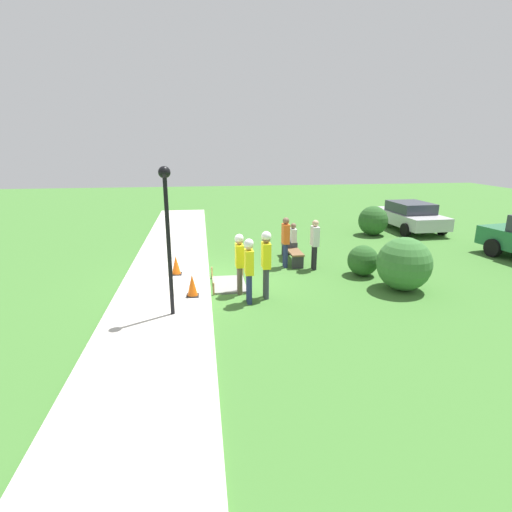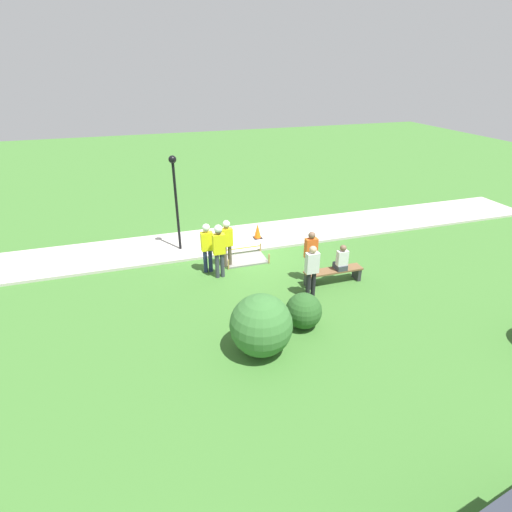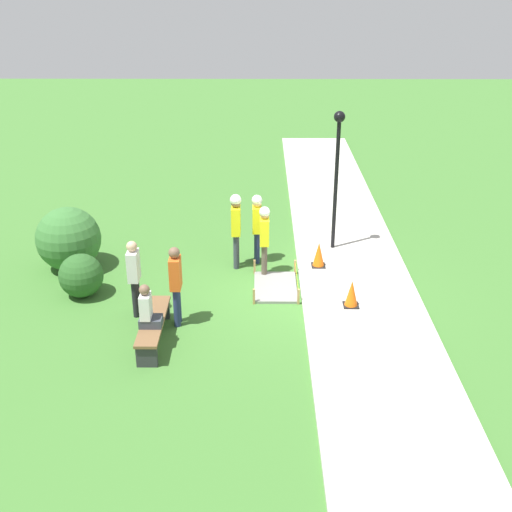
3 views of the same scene
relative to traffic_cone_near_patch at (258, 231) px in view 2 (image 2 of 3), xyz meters
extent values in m
plane|color=#3D702D|center=(0.75, 1.06, -0.40)|extent=(60.00, 60.00, 0.00)
cube|color=#BCB7AD|center=(0.75, -0.28, -0.35)|extent=(28.00, 2.68, 0.10)
cube|color=gray|center=(1.01, 1.64, -0.37)|extent=(1.53, 0.99, 0.06)
cube|color=tan|center=(0.25, 1.14, -0.22)|extent=(0.05, 0.05, 0.37)
cube|color=tan|center=(1.78, 1.14, -0.22)|extent=(0.05, 0.05, 0.37)
cube|color=tan|center=(0.25, 2.13, -0.22)|extent=(0.05, 0.05, 0.37)
cube|color=tan|center=(1.78, 2.13, -0.22)|extent=(0.05, 0.05, 0.37)
cube|color=yellow|center=(1.01, 1.14, -0.13)|extent=(1.53, 0.00, 0.04)
cube|color=black|center=(0.00, 0.00, -0.29)|extent=(0.34, 0.34, 0.02)
cone|color=orange|center=(0.00, 0.00, 0.02)|extent=(0.29, 0.29, 0.59)
cube|color=black|center=(2.03, 0.55, -0.29)|extent=(0.34, 0.34, 0.02)
cone|color=orange|center=(2.03, 0.55, 0.02)|extent=(0.29, 0.29, 0.61)
cube|color=#2D2D33|center=(-2.19, 4.13, -0.19)|extent=(0.12, 0.40, 0.43)
cube|color=#2D2D33|center=(-0.40, 4.13, -0.19)|extent=(0.12, 0.40, 0.43)
cube|color=brown|center=(-1.30, 4.13, 0.06)|extent=(2.00, 0.44, 0.06)
cube|color=#383D47|center=(-1.53, 4.13, 0.18)|extent=(0.34, 0.44, 0.18)
cube|color=silver|center=(-1.53, 4.21, 0.52)|extent=(0.36, 0.20, 0.50)
sphere|color=brown|center=(-1.53, 4.21, 0.88)|extent=(0.21, 0.21, 0.21)
cylinder|color=brown|center=(1.66, 1.90, 0.00)|extent=(0.14, 0.14, 0.82)
cylinder|color=brown|center=(1.84, 1.90, 0.00)|extent=(0.14, 0.14, 0.82)
cube|color=yellow|center=(1.75, 1.90, 0.74)|extent=(0.40, 0.22, 0.65)
sphere|color=#A37A5B|center=(1.75, 1.90, 1.17)|extent=(0.22, 0.22, 0.22)
sphere|color=white|center=(1.75, 1.90, 1.23)|extent=(0.25, 0.25, 0.25)
cylinder|color=#383D47|center=(2.09, 2.59, 0.04)|extent=(0.14, 0.14, 0.89)
cylinder|color=#383D47|center=(2.27, 2.59, 0.04)|extent=(0.14, 0.14, 0.89)
cube|color=yellow|center=(2.18, 2.59, 0.83)|extent=(0.40, 0.22, 0.70)
sphere|color=brown|center=(2.18, 2.59, 1.31)|extent=(0.24, 0.24, 0.24)
sphere|color=white|center=(2.18, 2.59, 1.37)|extent=(0.28, 0.28, 0.28)
cylinder|color=navy|center=(2.40, 2.08, 0.01)|extent=(0.14, 0.14, 0.83)
cylinder|color=navy|center=(2.58, 2.08, 0.01)|extent=(0.14, 0.14, 0.83)
cube|color=yellow|center=(2.49, 2.08, 0.76)|extent=(0.40, 0.22, 0.66)
sphere|color=tan|center=(2.49, 2.08, 1.20)|extent=(0.22, 0.22, 0.22)
sphere|color=white|center=(2.49, 2.08, 1.26)|extent=(0.26, 0.26, 0.26)
cylinder|color=navy|center=(-0.71, 3.73, 0.02)|extent=(0.14, 0.14, 0.86)
cylinder|color=navy|center=(-0.53, 3.73, 0.02)|extent=(0.14, 0.14, 0.86)
cube|color=#E55B1E|center=(-0.62, 3.73, 0.79)|extent=(0.40, 0.22, 0.68)
sphere|color=brown|center=(-0.62, 3.73, 1.24)|extent=(0.23, 0.23, 0.23)
cylinder|color=black|center=(-0.32, 4.66, 0.02)|extent=(0.14, 0.14, 0.84)
cylinder|color=black|center=(-0.14, 4.66, 0.02)|extent=(0.14, 0.14, 0.84)
cube|color=silver|center=(-0.23, 4.66, 0.76)|extent=(0.40, 0.22, 0.66)
sphere|color=tan|center=(-0.23, 4.66, 1.21)|extent=(0.23, 0.23, 0.23)
cylinder|color=black|center=(3.18, 0.08, 1.38)|extent=(0.10, 0.10, 3.36)
sphere|color=black|center=(3.18, 0.08, 3.16)|extent=(0.28, 0.28, 0.28)
sphere|color=#387033|center=(2.08, 6.71, 0.39)|extent=(1.58, 1.58, 1.58)
sphere|color=#285623|center=(0.63, 6.06, 0.10)|extent=(1.01, 1.01, 1.01)
camera|label=1|loc=(12.56, 0.88, 3.77)|focal=28.00mm
camera|label=2|loc=(4.67, 14.40, 6.25)|focal=28.00mm
camera|label=3|loc=(-12.36, 2.00, 6.57)|focal=45.00mm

